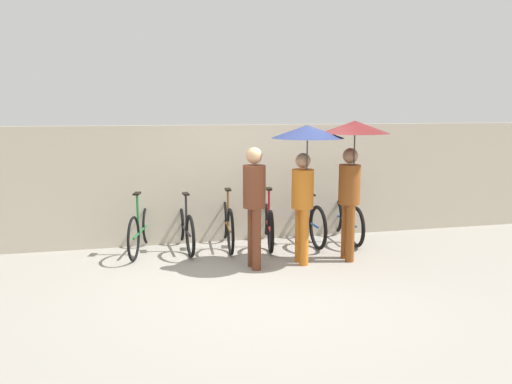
# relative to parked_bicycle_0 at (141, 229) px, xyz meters

# --- Properties ---
(ground_plane) EXTENTS (30.00, 30.00, 0.00)m
(ground_plane) POSITION_rel_parked_bicycle_0_xyz_m (1.73, -1.77, -0.37)
(ground_plane) COLOR gray
(back_wall) EXTENTS (11.47, 0.12, 1.99)m
(back_wall) POSITION_rel_parked_bicycle_0_xyz_m (1.73, 0.38, 0.63)
(back_wall) COLOR #B2A893
(back_wall) RESTS_ON ground
(parked_bicycle_0) EXTENTS (0.54, 1.63, 1.08)m
(parked_bicycle_0) POSITION_rel_parked_bicycle_0_xyz_m (0.00, 0.00, 0.00)
(parked_bicycle_0) COLOR black
(parked_bicycle_0) RESTS_ON ground
(parked_bicycle_1) EXTENTS (0.44, 1.64, 1.03)m
(parked_bicycle_1) POSITION_rel_parked_bicycle_0_xyz_m (0.69, 0.01, -0.01)
(parked_bicycle_1) COLOR black
(parked_bicycle_1) RESTS_ON ground
(parked_bicycle_2) EXTENTS (0.44, 1.73, 1.00)m
(parked_bicycle_2) POSITION_rel_parked_bicycle_0_xyz_m (1.39, -0.00, 0.02)
(parked_bicycle_2) COLOR black
(parked_bicycle_2) RESTS_ON ground
(parked_bicycle_3) EXTENTS (0.49, 1.75, 1.05)m
(parked_bicycle_3) POSITION_rel_parked_bicycle_0_xyz_m (2.08, -0.01, -0.01)
(parked_bicycle_3) COLOR black
(parked_bicycle_3) RESTS_ON ground
(parked_bicycle_4) EXTENTS (0.44, 1.77, 1.07)m
(parked_bicycle_4) POSITION_rel_parked_bicycle_0_xyz_m (2.77, 0.01, 0.01)
(parked_bicycle_4) COLOR black
(parked_bicycle_4) RESTS_ON ground
(parked_bicycle_5) EXTENTS (0.44, 1.69, 0.99)m
(parked_bicycle_5) POSITION_rel_parked_bicycle_0_xyz_m (3.47, -0.02, -0.01)
(parked_bicycle_5) COLOR black
(parked_bicycle_5) RESTS_ON ground
(pedestrian_leading) EXTENTS (0.32, 0.32, 1.73)m
(pedestrian_leading) POSITION_rel_parked_bicycle_0_xyz_m (1.57, -1.22, 0.65)
(pedestrian_leading) COLOR brown
(pedestrian_leading) RESTS_ON ground
(pedestrian_center) EXTENTS (1.02, 1.02, 2.03)m
(pedestrian_center) POSITION_rel_parked_bicycle_0_xyz_m (2.30, -1.26, 1.24)
(pedestrian_center) COLOR #C66B1E
(pedestrian_center) RESTS_ON ground
(pedestrian_trailing) EXTENTS (0.98, 0.98, 2.09)m
(pedestrian_trailing) POSITION_rel_parked_bicycle_0_xyz_m (3.02, -1.25, 1.26)
(pedestrian_trailing) COLOR brown
(pedestrian_trailing) RESTS_ON ground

